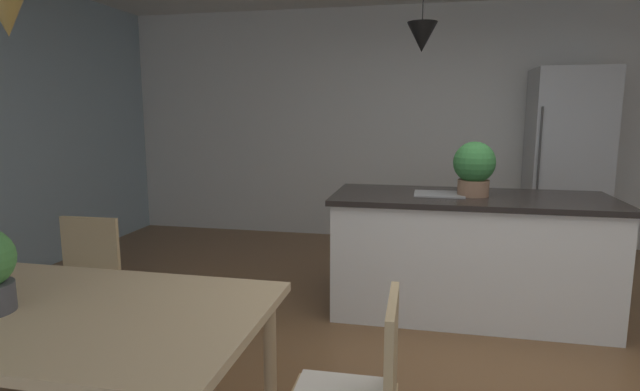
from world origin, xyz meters
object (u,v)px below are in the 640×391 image
at_px(chair_far_left, 79,286).
at_px(kitchen_island, 468,254).
at_px(dining_table, 29,319).
at_px(potted_plant_on_island, 474,167).
at_px(refrigerator, 566,163).

xyz_separation_m(chair_far_left, kitchen_island, (2.34, 1.27, -0.01)).
xyz_separation_m(dining_table, potted_plant_on_island, (1.91, 2.13, 0.44)).
bearing_deg(refrigerator, potted_plant_on_island, -120.02).
distance_m(kitchen_island, potted_plant_on_island, 0.65).
xyz_separation_m(chair_far_left, potted_plant_on_island, (2.35, 1.27, 0.64)).
xyz_separation_m(dining_table, kitchen_island, (1.90, 2.13, -0.21)).
xyz_separation_m(dining_table, chair_far_left, (-0.44, 0.86, -0.19)).
xyz_separation_m(chair_far_left, refrigerator, (3.43, 3.15, 0.50)).
bearing_deg(potted_plant_on_island, kitchen_island, 180.00).
relative_size(dining_table, kitchen_island, 0.97).
bearing_deg(refrigerator, chair_far_left, -137.49).
relative_size(dining_table, potted_plant_on_island, 4.93).
bearing_deg(dining_table, kitchen_island, 48.39).
height_order(dining_table, kitchen_island, kitchen_island).
height_order(chair_far_left, potted_plant_on_island, potted_plant_on_island).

